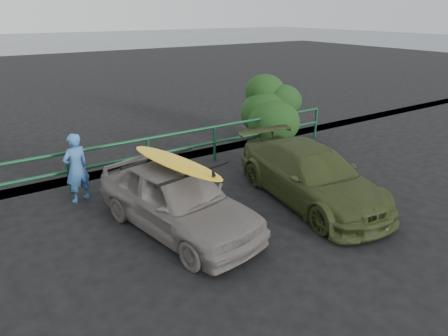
# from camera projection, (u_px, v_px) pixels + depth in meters

# --- Properties ---
(ground) EXTENTS (80.00, 80.00, 0.00)m
(ground) POSITION_uv_depth(u_px,v_px,m) (222.00, 294.00, 6.07)
(ground) COLOR black
(guardrail) EXTENTS (14.00, 0.08, 1.04)m
(guardrail) POSITION_uv_depth(u_px,v_px,m) (111.00, 164.00, 9.76)
(guardrail) COLOR #124125
(guardrail) RESTS_ON ground
(shrub_right) EXTENTS (3.20, 2.40, 2.34)m
(shrub_right) POSITION_uv_depth(u_px,v_px,m) (260.00, 109.00, 12.46)
(shrub_right) COLOR #1A3B15
(shrub_right) RESTS_ON ground
(sedan) EXTENTS (2.23, 4.07, 1.31)m
(sedan) POSITION_uv_depth(u_px,v_px,m) (177.00, 198.00, 7.68)
(sedan) COLOR slate
(sedan) RESTS_ON ground
(olive_vehicle) EXTENTS (2.24, 4.40, 1.22)m
(olive_vehicle) POSITION_uv_depth(u_px,v_px,m) (311.00, 175.00, 8.89)
(olive_vehicle) COLOR #343F1B
(olive_vehicle) RESTS_ON ground
(man) EXTENTS (0.66, 0.53, 1.58)m
(man) POSITION_uv_depth(u_px,v_px,m) (76.00, 168.00, 8.78)
(man) COLOR #3B70B3
(man) RESTS_ON ground
(roof_rack) EXTENTS (1.83, 1.44, 0.05)m
(roof_rack) POSITION_uv_depth(u_px,v_px,m) (175.00, 165.00, 7.43)
(roof_rack) COLOR black
(roof_rack) RESTS_ON sedan
(surfboard) EXTENTS (0.98, 2.59, 0.08)m
(surfboard) POSITION_uv_depth(u_px,v_px,m) (175.00, 162.00, 7.40)
(surfboard) COLOR yellow
(surfboard) RESTS_ON roof_rack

